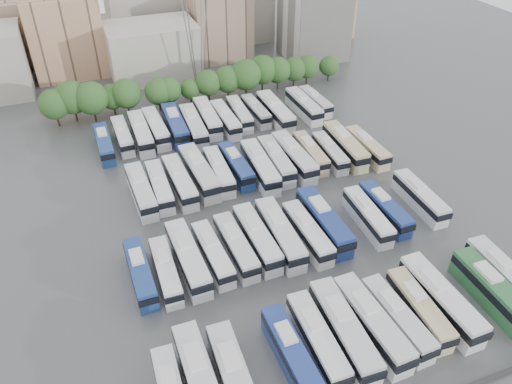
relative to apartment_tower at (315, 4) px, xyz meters
name	(u,v)px	position (x,y,z in m)	size (l,w,h in m)	color
ground	(277,218)	(-34.00, -58.00, -13.00)	(220.00, 220.00, 0.00)	#424447
tree_line	(190,84)	(-36.06, -15.93, -8.49)	(64.74, 8.16, 8.39)	black
city_buildings	(136,27)	(-41.46, 13.86, -5.13)	(102.00, 35.00, 20.00)	#9E998E
apartment_tower	(315,4)	(0.00, 0.00, 0.00)	(14.00, 14.00, 26.00)	silver
electricity_pylon	(194,1)	(-32.00, -8.00, 5.66)	(9.00, 6.91, 33.83)	slate
bus_r0_s1	(200,380)	(-52.29, -81.44, -11.02)	(2.83, 12.88, 4.04)	silver
bus_r0_s2	(235,379)	(-48.99, -82.61, -11.04)	(3.16, 12.78, 3.99)	silver
bus_r0_s4	(291,353)	(-42.25, -81.57, -11.24)	(2.62, 11.48, 3.59)	navy
bus_r0_s5	(317,340)	(-38.89, -81.11, -11.14)	(2.95, 12.12, 3.78)	white
bus_r0_s6	(344,330)	(-35.64, -81.15, -10.94)	(3.49, 13.46, 4.19)	silver
bus_r0_s7	(371,323)	(-32.19, -81.31, -10.98)	(3.36, 13.22, 4.12)	silver
bus_r0_s8	(397,318)	(-28.99, -81.66, -11.20)	(3.03, 11.78, 3.67)	silver
bus_r0_s9	(419,308)	(-25.71, -81.32, -11.25)	(3.00, 11.47, 3.57)	#CCBC8C
bus_r0_s10	(441,299)	(-22.65, -81.24, -10.96)	(3.14, 13.32, 4.16)	silver
bus_r0_s12	(493,292)	(-15.91, -82.47, -11.01)	(3.10, 12.97, 4.05)	#2C6739
bus_r0_s13	(505,278)	(-12.80, -81.11, -11.04)	(3.31, 12.85, 4.00)	silver
bus_r1_s0	(140,273)	(-55.26, -63.88, -11.27)	(2.60, 11.29, 3.53)	navy
bus_r1_s1	(166,271)	(-52.14, -64.64, -11.32)	(2.56, 10.94, 3.42)	white
bus_r1_s2	(188,258)	(-48.97, -63.65, -11.01)	(3.27, 13.03, 4.06)	silver
bus_r1_s3	(213,254)	(-45.63, -63.76, -11.26)	(3.00, 11.38, 3.54)	silver
bus_r1_s4	(236,246)	(-42.32, -63.55, -11.19)	(2.94, 11.85, 3.70)	silver
bus_r1_s5	(257,238)	(-39.13, -63.12, -11.07)	(2.96, 12.55, 3.92)	silver
bus_r1_s6	(280,233)	(-35.86, -63.46, -10.98)	(3.19, 13.21, 4.12)	silver
bus_r1_s7	(307,233)	(-32.14, -64.48, -11.17)	(2.81, 11.90, 3.72)	silver
bus_r1_s8	(324,221)	(-28.95, -63.19, -10.96)	(2.91, 13.28, 4.16)	navy
bus_r1_s10	(368,216)	(-22.31, -64.18, -11.22)	(3.07, 11.69, 3.63)	silver
bus_r1_s11	(385,208)	(-19.00, -63.45, -11.24)	(2.66, 11.48, 3.59)	navy
bus_r1_s13	(420,197)	(-12.44, -63.02, -11.19)	(2.86, 11.83, 3.69)	silver
bus_r2_s1	(141,191)	(-51.98, -46.42, -11.08)	(3.12, 12.52, 3.90)	silver
bus_r2_s2	(160,186)	(-49.03, -46.11, -11.19)	(2.72, 11.76, 3.68)	white
bus_r2_s3	(180,181)	(-45.76, -46.11, -11.07)	(3.15, 12.60, 3.93)	silver
bus_r2_s4	(199,172)	(-42.27, -44.81, -10.90)	(3.67, 13.74, 4.27)	silver
bus_r2_s5	(219,171)	(-39.02, -45.30, -11.18)	(2.99, 11.87, 3.70)	silver
bus_r2_s6	(236,165)	(-35.79, -44.69, -11.20)	(2.75, 11.74, 3.67)	navy
bus_r2_s7	(260,166)	(-32.36, -46.76, -10.95)	(3.47, 13.43, 4.18)	silver
bus_r2_s8	(276,160)	(-29.05, -45.76, -11.08)	(3.27, 12.57, 3.91)	silver
bus_r2_s9	(294,157)	(-25.84, -45.93, -10.95)	(3.18, 13.34, 4.17)	silver
bus_r2_s10	(310,153)	(-22.39, -45.29, -11.27)	(2.92, 11.33, 3.52)	tan
bus_r2_s11	(330,152)	(-19.11, -46.32, -11.32)	(2.88, 10.99, 3.42)	silver
bus_r2_s12	(345,145)	(-15.86, -45.71, -10.96)	(3.39, 13.34, 4.15)	#C0B484
bus_r2_s13	(367,147)	(-12.32, -47.27, -11.21)	(2.79, 11.67, 3.65)	#CCB88C
bus_r3_s0	(104,144)	(-55.55, -29.45, -11.24)	(2.54, 11.43, 3.58)	navy
bus_r3_s1	(123,136)	(-52.04, -27.73, -11.25)	(2.66, 11.38, 3.56)	silver
bus_r3_s2	(141,133)	(-48.75, -28.25, -11.02)	(2.85, 12.89, 4.04)	silver
bus_r3_s3	(156,128)	(-45.76, -27.22, -11.08)	(3.11, 12.54, 3.91)	silver
bus_r3_s4	(175,125)	(-42.15, -27.73, -10.96)	(3.22, 13.32, 4.16)	navy
bus_r3_s5	(194,126)	(-39.03, -29.33, -10.97)	(3.38, 13.30, 4.14)	silver
bus_r3_s6	(207,117)	(-35.57, -26.81, -11.02)	(3.24, 12.97, 4.04)	silver
bus_r3_s7	(225,119)	(-32.48, -28.53, -11.13)	(2.83, 12.15, 3.80)	silver
bus_r3_s8	(239,114)	(-29.11, -27.11, -11.23)	(3.04, 11.59, 3.60)	silver
bus_r3_s9	(256,111)	(-25.59, -26.98, -11.32)	(2.66, 10.94, 3.41)	silver
bus_r3_s10	(275,111)	(-22.34, -29.31, -10.91)	(3.04, 13.56, 4.25)	silver
bus_r3_s12	(304,106)	(-15.87, -28.67, -11.09)	(2.99, 12.48, 3.90)	silver
bus_r3_s13	(315,101)	(-12.59, -27.25, -11.33)	(2.91, 10.97, 3.41)	silver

